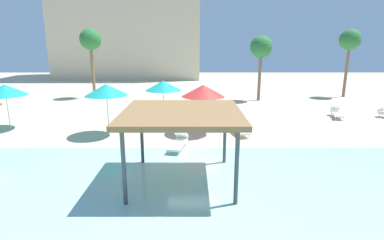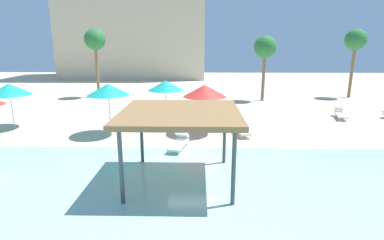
# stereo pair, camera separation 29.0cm
# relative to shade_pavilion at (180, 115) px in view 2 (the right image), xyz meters

# --- Properties ---
(ground_plane) EXTENTS (80.00, 80.00, 0.00)m
(ground_plane) POSITION_rel_shade_pavilion_xyz_m (0.47, 2.07, -2.50)
(ground_plane) COLOR beige
(lagoon_water) EXTENTS (44.00, 13.50, 0.04)m
(lagoon_water) POSITION_rel_shade_pavilion_xyz_m (0.47, -3.18, -2.48)
(lagoon_water) COLOR #99D1C6
(lagoon_water) RESTS_ON ground
(shade_pavilion) EXTENTS (4.16, 4.16, 2.67)m
(shade_pavilion) POSITION_rel_shade_pavilion_xyz_m (0.00, 0.00, 0.00)
(shade_pavilion) COLOR #42474C
(shade_pavilion) RESTS_ON ground
(beach_umbrella_teal_0) EXTENTS (2.28, 2.28, 2.84)m
(beach_umbrella_teal_0) POSITION_rel_shade_pavilion_xyz_m (-4.26, 5.89, 0.02)
(beach_umbrella_teal_0) COLOR silver
(beach_umbrella_teal_0) RESTS_ON ground
(beach_umbrella_red_1) EXTENTS (2.39, 2.39, 2.74)m
(beach_umbrella_red_1) POSITION_rel_shade_pavilion_xyz_m (0.97, 6.27, -0.09)
(beach_umbrella_red_1) COLOR silver
(beach_umbrella_red_1) RESTS_ON ground
(beach_umbrella_teal_2) EXTENTS (2.37, 2.37, 2.57)m
(beach_umbrella_teal_2) POSITION_rel_shade_pavilion_xyz_m (-1.54, 9.58, -0.26)
(beach_umbrella_teal_2) COLOR silver
(beach_umbrella_teal_2) RESTS_ON ground
(beach_umbrella_teal_5) EXTENTS (2.42, 2.42, 2.66)m
(beach_umbrella_teal_5) POSITION_rel_shade_pavilion_xyz_m (-10.46, 7.10, -0.17)
(beach_umbrella_teal_5) COLOR silver
(beach_umbrella_teal_5) RESTS_ON ground
(lounge_chair_2) EXTENTS (0.98, 1.98, 0.74)m
(lounge_chair_2) POSITION_rel_shade_pavilion_xyz_m (-0.28, 3.55, -2.17)
(lounge_chair_2) COLOR white
(lounge_chair_2) RESTS_ON ground
(lounge_chair_3) EXTENTS (1.05, 1.99, 0.74)m
(lounge_chair_3) POSITION_rel_shade_pavilion_xyz_m (10.30, 9.98, -2.17)
(lounge_chair_3) COLOR white
(lounge_chair_3) RESTS_ON ground
(lounge_chair_4) EXTENTS (1.00, 1.98, 0.74)m
(lounge_chair_4) POSITION_rel_shade_pavilion_xyz_m (2.97, 6.05, -2.17)
(lounge_chair_4) COLOR white
(lounge_chair_4) RESTS_ON ground
(palm_tree_0) EXTENTS (1.90, 1.90, 6.22)m
(palm_tree_0) POSITION_rel_shade_pavilion_xyz_m (-8.72, 17.79, 2.62)
(palm_tree_0) COLOR brown
(palm_tree_0) RESTS_ON ground
(palm_tree_1) EXTENTS (1.90, 1.90, 5.57)m
(palm_tree_1) POSITION_rel_shade_pavilion_xyz_m (6.26, 16.33, 2.01)
(palm_tree_1) COLOR brown
(palm_tree_1) RESTS_ON ground
(palm_tree_2) EXTENTS (1.90, 1.90, 6.19)m
(palm_tree_2) POSITION_rel_shade_pavilion_xyz_m (14.69, 18.17, 2.59)
(palm_tree_2) COLOR brown
(palm_tree_2) RESTS_ON ground
(hotel_block_0) EXTENTS (20.04, 10.38, 18.03)m
(hotel_block_0) POSITION_rel_shade_pavilion_xyz_m (-8.64, 35.88, 6.52)
(hotel_block_0) COLOR beige
(hotel_block_0) RESTS_ON ground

